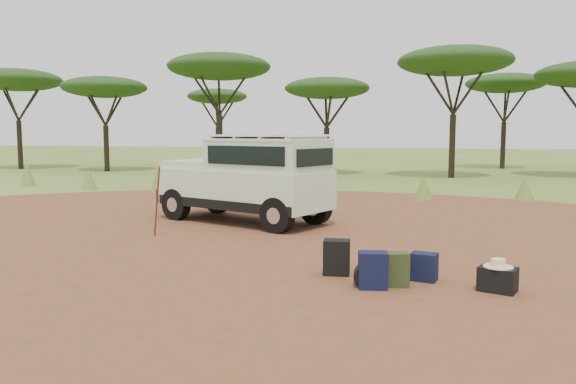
% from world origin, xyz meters
% --- Properties ---
extents(ground, '(140.00, 140.00, 0.00)m').
position_xyz_m(ground, '(0.00, 0.00, 0.00)').
color(ground, '#557228').
rests_on(ground, ground).
extents(dirt_clearing, '(23.00, 23.00, 0.01)m').
position_xyz_m(dirt_clearing, '(0.00, 0.00, 0.00)').
color(dirt_clearing, brown).
rests_on(dirt_clearing, ground).
extents(grass_fringe, '(36.60, 1.60, 0.90)m').
position_xyz_m(grass_fringe, '(0.12, 8.67, 0.40)').
color(grass_fringe, '#557228').
rests_on(grass_fringe, ground).
extents(acacia_treeline, '(46.70, 13.20, 6.26)m').
position_xyz_m(acacia_treeline, '(0.75, 19.81, 4.87)').
color(acacia_treeline, black).
rests_on(acacia_treeline, ground).
extents(safari_vehicle, '(4.45, 3.03, 2.03)m').
position_xyz_m(safari_vehicle, '(-0.79, 2.85, 0.98)').
color(safari_vehicle, silver).
rests_on(safari_vehicle, ground).
extents(walking_staff, '(0.30, 0.26, 1.42)m').
position_xyz_m(walking_staff, '(-1.94, 0.64, 0.71)').
color(walking_staff, maroon).
rests_on(walking_staff, ground).
extents(backpack_black, '(0.41, 0.32, 0.52)m').
position_xyz_m(backpack_black, '(2.04, -1.40, 0.26)').
color(backpack_black, black).
rests_on(backpack_black, ground).
extents(backpack_navy, '(0.43, 0.34, 0.50)m').
position_xyz_m(backpack_navy, '(2.63, -2.00, 0.25)').
color(backpack_navy, black).
rests_on(backpack_navy, ground).
extents(backpack_olive, '(0.39, 0.32, 0.47)m').
position_xyz_m(backpack_olive, '(2.92, -1.81, 0.23)').
color(backpack_olive, '#2F3D1C').
rests_on(backpack_olive, ground).
extents(duffel_navy, '(0.40, 0.33, 0.40)m').
position_xyz_m(duffel_navy, '(3.27, -1.41, 0.20)').
color(duffel_navy, black).
rests_on(duffel_navy, ground).
extents(hard_case, '(0.54, 0.46, 0.33)m').
position_xyz_m(hard_case, '(4.22, -1.71, 0.16)').
color(hard_case, black).
rests_on(hard_case, ground).
extents(stuff_sack, '(0.33, 0.33, 0.29)m').
position_xyz_m(stuff_sack, '(2.51, -1.91, 0.15)').
color(stuff_sack, black).
rests_on(stuff_sack, ground).
extents(safari_hat, '(0.38, 0.38, 0.11)m').
position_xyz_m(safari_hat, '(4.22, -1.71, 0.37)').
color(safari_hat, beige).
rests_on(safari_hat, hard_case).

